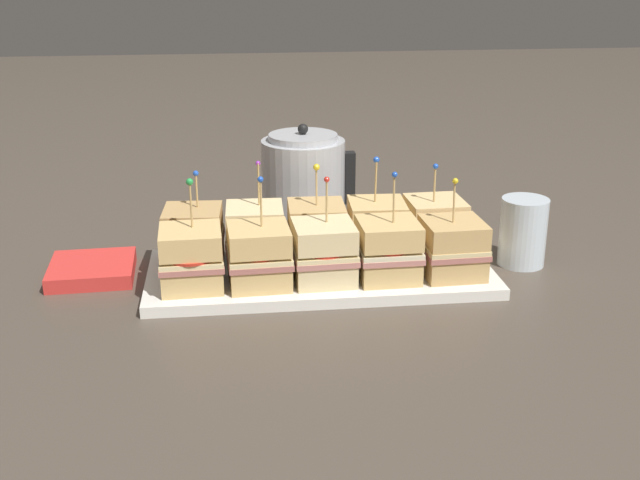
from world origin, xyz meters
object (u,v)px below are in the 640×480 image
(kettle_steel, at_px, (303,181))
(drinking_glass, at_px, (523,232))
(sandwich_front_left, at_px, (259,256))
(sandwich_back_left, at_px, (255,234))
(sandwich_front_far_right, at_px, (452,248))
(sandwich_back_center, at_px, (318,231))
(sandwich_front_center, at_px, (325,253))
(serving_platter, at_px, (320,273))
(sandwich_back_far_left, at_px, (194,236))
(napkin_stack, at_px, (92,270))
(sandwich_front_far_left, at_px, (191,258))
(sandwich_back_right, at_px, (377,229))
(sandwich_back_far_right, at_px, (435,226))
(sandwich_front_right, at_px, (388,250))

(kettle_steel, distance_m, drinking_glass, 0.43)
(sandwich_front_left, bearing_deg, sandwich_back_left, 90.99)
(sandwich_front_far_right, distance_m, sandwich_back_center, 0.23)
(sandwich_front_center, bearing_deg, kettle_steel, 90.54)
(sandwich_back_center, relative_size, drinking_glass, 1.40)
(serving_platter, height_order, sandwich_front_far_right, sandwich_front_far_right)
(sandwich_back_far_left, distance_m, napkin_stack, 0.18)
(sandwich_front_far_left, distance_m, sandwich_back_far_left, 0.10)
(sandwich_front_center, height_order, sandwich_back_right, sandwich_back_right)
(sandwich_front_far_right, bearing_deg, sandwich_back_right, 135.74)
(sandwich_front_far_right, xyz_separation_m, sandwich_back_far_left, (-0.41, 0.10, 0.00))
(sandwich_front_far_left, height_order, sandwich_back_left, sandwich_front_far_left)
(sandwich_back_center, xyz_separation_m, napkin_stack, (-0.38, 0.00, -0.05))
(sandwich_back_far_right, bearing_deg, sandwich_front_right, -134.47)
(sandwich_front_right, xyz_separation_m, sandwich_back_center, (-0.10, 0.10, 0.00))
(sandwich_back_right, relative_size, sandwich_back_far_right, 1.08)
(sandwich_front_far_right, height_order, sandwich_back_center, sandwich_back_center)
(sandwich_front_right, height_order, sandwich_back_right, sandwich_front_right)
(sandwich_back_far_left, distance_m, sandwich_back_right, 0.31)
(serving_platter, distance_m, napkin_stack, 0.38)
(napkin_stack, bearing_deg, sandwich_back_center, -0.58)
(serving_platter, bearing_deg, drinking_glass, 3.95)
(sandwich_front_far_left, distance_m, sandwich_back_center, 0.23)
(sandwich_back_center, xyz_separation_m, kettle_steel, (-0.00, 0.22, 0.02))
(sandwich_back_far_left, bearing_deg, napkin_stack, 178.54)
(kettle_steel, bearing_deg, sandwich_front_far_left, -122.09)
(drinking_glass, relative_size, napkin_stack, 0.83)
(sandwich_front_far_right, relative_size, sandwich_back_center, 0.98)
(serving_platter, bearing_deg, sandwich_front_right, -26.88)
(sandwich_front_far_left, xyz_separation_m, sandwich_front_right, (0.31, -0.00, -0.00))
(sandwich_front_far_right, relative_size, kettle_steel, 0.80)
(serving_platter, height_order, sandwich_front_far_left, sandwich_front_far_left)
(sandwich_back_right, relative_size, kettle_steel, 0.86)
(sandwich_front_far_right, height_order, sandwich_back_left, sandwich_back_left)
(sandwich_front_center, height_order, sandwich_back_far_right, sandwich_front_center)
(drinking_glass, bearing_deg, sandwich_front_far_left, -172.28)
(sandwich_front_far_left, relative_size, sandwich_front_far_right, 1.06)
(sandwich_front_left, height_order, kettle_steel, kettle_steel)
(sandwich_back_left, bearing_deg, sandwich_back_far_left, -179.63)
(serving_platter, distance_m, sandwich_back_right, 0.13)
(sandwich_front_far_left, bearing_deg, sandwich_front_center, 0.21)
(serving_platter, relative_size, sandwich_front_right, 3.21)
(sandwich_front_right, bearing_deg, sandwich_front_far_left, 179.92)
(serving_platter, xyz_separation_m, napkin_stack, (-0.37, 0.05, 0.00))
(sandwich_front_left, relative_size, sandwich_front_right, 0.99)
(sandwich_front_center, bearing_deg, sandwich_front_right, -0.70)
(sandwich_front_right, height_order, drinking_glass, sandwich_front_right)
(sandwich_back_far_left, bearing_deg, serving_platter, -13.55)
(sandwich_back_center, distance_m, sandwich_back_right, 0.10)
(sandwich_back_far_right, bearing_deg, serving_platter, -165.63)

